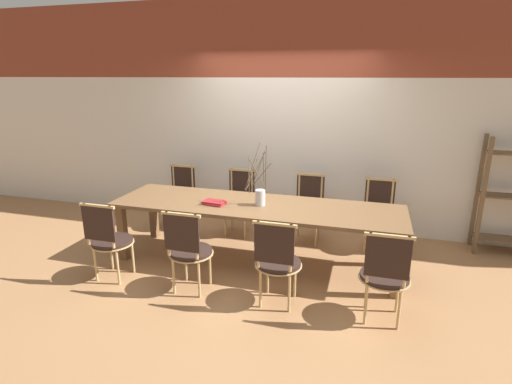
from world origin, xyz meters
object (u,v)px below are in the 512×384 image
(vase_centerpiece, at_px, (260,195))
(chair_near_center, at_px, (277,260))
(book_stack, at_px, (215,203))
(shelving_rack, at_px, (512,197))
(dining_table, at_px, (256,211))
(chair_far_center, at_px, (308,207))

(vase_centerpiece, bearing_deg, chair_near_center, -63.84)
(chair_near_center, height_order, book_stack, chair_near_center)
(vase_centerpiece, distance_m, shelving_rack, 3.11)
(dining_table, distance_m, book_stack, 0.49)
(dining_table, distance_m, chair_far_center, 0.98)
(book_stack, relative_size, shelving_rack, 0.19)
(chair_far_center, relative_size, shelving_rack, 0.61)
(vase_centerpiece, bearing_deg, chair_far_center, 62.85)
(chair_far_center, bearing_deg, dining_table, 59.89)
(dining_table, bearing_deg, shelving_rack, 21.42)
(chair_far_center, xyz_separation_m, vase_centerpiece, (-0.43, -0.84, 0.37))
(book_stack, bearing_deg, chair_near_center, -37.84)
(chair_near_center, distance_m, vase_centerpiece, 0.99)
(dining_table, relative_size, chair_near_center, 3.70)
(dining_table, xyz_separation_m, chair_near_center, (0.45, -0.83, -0.17))
(chair_near_center, relative_size, shelving_rack, 0.61)
(dining_table, xyz_separation_m, vase_centerpiece, (0.05, -0.01, 0.20))
(dining_table, relative_size, vase_centerpiece, 4.77)
(book_stack, height_order, shelving_rack, shelving_rack)
(chair_near_center, relative_size, vase_centerpiece, 1.29)
(book_stack, bearing_deg, shelving_rack, 20.50)
(dining_table, bearing_deg, chair_near_center, -61.42)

